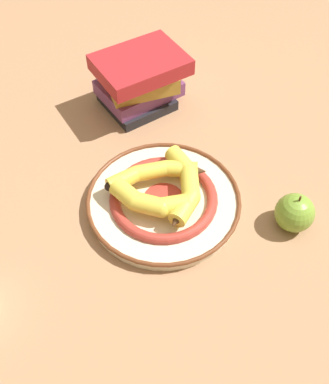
% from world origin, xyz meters
% --- Properties ---
extents(ground_plane, '(2.80, 2.80, 0.00)m').
position_xyz_m(ground_plane, '(0.00, 0.00, 0.00)').
color(ground_plane, '#A87A56').
extents(decorative_bowl, '(0.32, 0.32, 0.04)m').
position_xyz_m(decorative_bowl, '(-0.04, 0.00, 0.02)').
color(decorative_bowl, beige).
rests_on(decorative_bowl, ground_plane).
extents(banana_a, '(0.17, 0.16, 0.03)m').
position_xyz_m(banana_a, '(-0.08, 0.03, 0.05)').
color(banana_a, yellow).
rests_on(banana_a, decorative_bowl).
extents(banana_b, '(0.18, 0.08, 0.04)m').
position_xyz_m(banana_b, '(-0.05, -0.04, 0.06)').
color(banana_b, yellow).
rests_on(banana_b, decorative_bowl).
extents(banana_c, '(0.12, 0.19, 0.04)m').
position_xyz_m(banana_c, '(-0.01, 0.03, 0.06)').
color(banana_c, yellow).
rests_on(banana_c, decorative_bowl).
extents(book_stack, '(0.23, 0.25, 0.14)m').
position_xyz_m(book_stack, '(-0.25, 0.25, 0.07)').
color(book_stack, black).
rests_on(book_stack, ground_plane).
extents(apple, '(0.08, 0.08, 0.09)m').
position_xyz_m(apple, '(0.21, 0.09, 0.04)').
color(apple, olive).
rests_on(apple, ground_plane).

